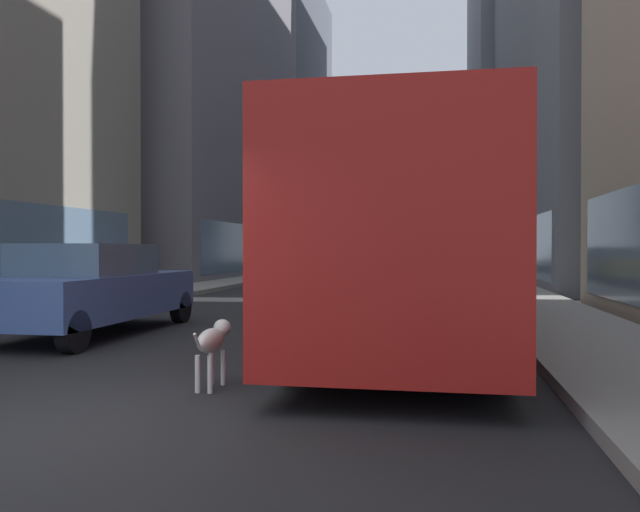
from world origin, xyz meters
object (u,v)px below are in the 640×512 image
(car_yellow_taxi, at_px, (427,264))
(car_red_coupe, at_px, (429,261))
(car_silver_sedan, at_px, (358,258))
(car_grey_wagon, at_px, (320,267))
(dalmatian_dog, at_px, (213,341))
(car_blue_hatchback, at_px, (92,288))
(transit_bus, at_px, (411,235))

(car_yellow_taxi, bearing_deg, car_red_coupe, 90.00)
(car_silver_sedan, height_order, car_yellow_taxi, same)
(car_grey_wagon, height_order, dalmatian_dog, car_grey_wagon)
(car_blue_hatchback, distance_m, dalmatian_dog, 5.20)
(car_grey_wagon, height_order, car_yellow_taxi, same)
(dalmatian_dog, bearing_deg, car_blue_hatchback, 134.24)
(car_red_coupe, distance_m, car_yellow_taxi, 7.73)
(car_silver_sedan, relative_size, car_blue_hatchback, 0.85)
(car_silver_sedan, distance_m, car_blue_hatchback, 39.17)
(car_silver_sedan, bearing_deg, transit_bus, -81.68)
(car_grey_wagon, xyz_separation_m, car_red_coupe, (4.00, 14.58, 0.00))
(transit_bus, relative_size, car_grey_wagon, 2.69)
(transit_bus, distance_m, car_silver_sedan, 38.69)
(car_red_coupe, relative_size, dalmatian_dog, 4.79)
(car_silver_sedan, relative_size, dalmatian_dog, 4.25)
(car_silver_sedan, bearing_deg, car_blue_hatchback, -90.00)
(car_blue_hatchback, height_order, dalmatian_dog, car_blue_hatchback)
(car_yellow_taxi, xyz_separation_m, dalmatian_dog, (-1.98, -24.45, -0.31))
(car_grey_wagon, distance_m, car_yellow_taxi, 7.93)
(car_grey_wagon, relative_size, car_red_coupe, 0.93)
(car_red_coupe, distance_m, car_blue_hatchback, 29.01)
(car_red_coupe, height_order, car_yellow_taxi, same)
(car_red_coupe, bearing_deg, transit_bus, -90.00)
(transit_bus, distance_m, car_yellow_taxi, 19.86)
(transit_bus, xyz_separation_m, car_grey_wagon, (-4.00, 12.99, -0.95))
(car_silver_sedan, height_order, dalmatian_dog, car_silver_sedan)
(transit_bus, xyz_separation_m, car_blue_hatchback, (-5.60, -0.90, -0.95))
(car_grey_wagon, bearing_deg, car_yellow_taxi, 59.71)
(dalmatian_dog, bearing_deg, transit_bus, 66.84)
(dalmatian_dog, bearing_deg, car_yellow_taxi, 85.38)
(car_blue_hatchback, bearing_deg, transit_bus, 9.14)
(car_grey_wagon, bearing_deg, dalmatian_dog, -83.45)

